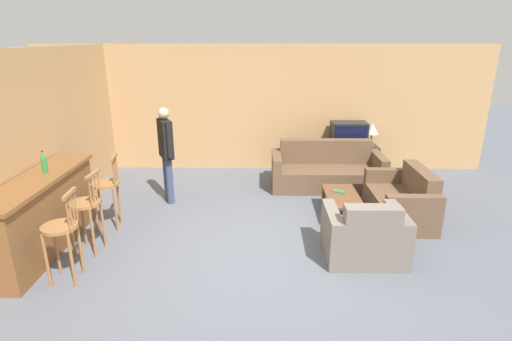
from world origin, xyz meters
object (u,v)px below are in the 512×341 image
Objects in this scene: bar_chair_near at (62,234)px; couch_far at (327,171)px; armchair_near at (365,237)px; book_on_table at (339,191)px; table_lamp at (372,130)px; person_by_window at (166,150)px; bar_chair_mid at (86,210)px; loveseat_right at (402,201)px; bar_chair_far at (107,190)px; tv_unit at (347,160)px; tv at (349,134)px; coffee_table at (342,198)px; bottle at (44,163)px.

bar_chair_near reaches higher than couch_far.
bar_chair_near is 3.65m from armchair_near.
table_lamp is at bearing 63.52° from book_on_table.
person_by_window is (-2.85, 0.44, 0.56)m from book_on_table.
bar_chair_mid reaches higher than couch_far.
bar_chair_far is at bearing -175.48° from loveseat_right.
tv_unit is at bearing 32.42° from bar_chair_far.
loveseat_right is 2.26m from tv_unit.
armchair_near is (0.08, -2.61, 0.00)m from couch_far.
tv reaches higher than couch_far.
person_by_window reaches higher than tv.
bar_chair_far is 0.68× the size of person_by_window.
tv_unit is 2.60× the size of table_lamp.
armchair_near is 3.48m from tv.
coffee_table is at bearing -88.36° from couch_far.
armchair_near is 1.39× the size of tv.
loveseat_right is (0.88, 1.19, -0.00)m from armchair_near.
bar_chair_mid is 5.61m from table_lamp.
tv_unit is at bearing 90.00° from tv.
bottle is 5.96m from table_lamp.
tv_unit is at bearing 75.20° from book_on_table.
bar_chair_far is at bearing -124.30° from person_by_window.
bar_chair_far is at bearing -147.58° from tv_unit.
bar_chair_far is 1.12× the size of armchair_near.
couch_far is at bearing 35.31° from bar_chair_mid.
couch_far is 2.08× the size of armchair_near.
tv_unit is 4.05× the size of bottle.
table_lamp is at bearing 30.82° from bottle.
bar_chair_near is at bearing -138.02° from couch_far.
person_by_window is at bearing 171.27° from book_on_table.
book_on_table is (0.01, -1.22, 0.08)m from couch_far.
table_lamp is (0.98, 2.16, 0.62)m from coffee_table.
bar_chair_mid is 1.56× the size of tv.
bar_chair_near and bar_chair_far have the same top height.
couch_far is 1.26× the size of person_by_window.
bar_chair_far is 2.35× the size of table_lamp.
tv_unit is (4.06, 2.58, -0.31)m from bar_chair_far.
tv_unit is at bearing 82.34° from armchair_near.
loveseat_right is 0.97m from book_on_table.
loveseat_right is 2.85× the size of table_lamp.
bar_chair_near reaches higher than book_on_table.
bar_chair_mid is 0.71m from bar_chair_far.
tv_unit is 0.54m from tv.
bar_chair_far is 5.22m from table_lamp.
tv_unit is at bearing 25.14° from person_by_window.
armchair_near is 3.59m from table_lamp.
bar_chair_near is at bearing -57.27° from bottle.
bar_chair_near is 4.03m from book_on_table.
bottle reaches higher than book_on_table.
book_on_table is (4.11, 1.03, -0.79)m from bottle.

